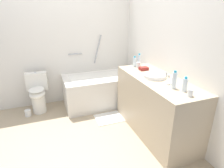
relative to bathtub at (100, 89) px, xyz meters
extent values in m
plane|color=tan|center=(-0.65, -0.96, -0.32)|extent=(3.89, 3.89, 0.00)
cube|color=white|center=(-0.65, 0.44, 0.96)|extent=(3.29, 0.10, 2.56)
cube|color=white|center=(0.84, -0.96, 0.96)|extent=(0.10, 3.10, 2.56)
cube|color=silver|center=(0.00, 0.00, -0.02)|extent=(1.41, 0.79, 0.59)
cube|color=white|center=(0.00, 0.00, 0.23)|extent=(1.16, 0.57, 0.09)
cylinder|color=#AEAEB3|center=(0.55, 0.00, 0.31)|extent=(0.09, 0.03, 0.03)
cylinder|color=#AEAEB3|center=(0.09, 0.36, 0.73)|extent=(0.18, 0.03, 0.58)
cylinder|color=#AEAEB3|center=(-0.39, 0.36, 0.67)|extent=(0.27, 0.03, 0.03)
cylinder|color=white|center=(-1.18, 0.06, -0.12)|extent=(0.24, 0.24, 0.39)
ellipsoid|color=white|center=(-1.18, 0.02, 0.08)|extent=(0.31, 0.38, 0.14)
ellipsoid|color=white|center=(-1.18, 0.02, 0.16)|extent=(0.29, 0.36, 0.02)
cube|color=white|center=(-1.17, 0.23, 0.24)|extent=(0.39, 0.17, 0.33)
cylinder|color=#B1B1B6|center=(-1.17, 0.23, 0.42)|extent=(0.03, 0.03, 0.01)
cube|color=tan|center=(0.50, -1.23, 0.13)|extent=(0.59, 1.55, 0.89)
cylinder|color=white|center=(0.48, -1.19, 0.60)|extent=(0.32, 0.32, 0.05)
cylinder|color=#B8B8BD|center=(0.68, -1.19, 0.60)|extent=(0.02, 0.02, 0.05)
cylinder|color=#B8B8BD|center=(0.64, -1.19, 0.63)|extent=(0.08, 0.02, 0.02)
cylinder|color=#B8B8BD|center=(0.68, -1.25, 0.59)|extent=(0.03, 0.03, 0.04)
cylinder|color=#B8B8BD|center=(0.68, -1.13, 0.59)|extent=(0.03, 0.03, 0.04)
cylinder|color=silver|center=(0.53, -1.74, 0.66)|extent=(0.06, 0.06, 0.16)
cylinder|color=teal|center=(0.53, -1.74, 0.75)|extent=(0.03, 0.03, 0.02)
cylinder|color=silver|center=(0.55, -0.56, 0.67)|extent=(0.06, 0.06, 0.20)
cylinder|color=teal|center=(0.55, -0.56, 0.78)|extent=(0.03, 0.03, 0.02)
cylinder|color=silver|center=(0.47, -1.62, 0.68)|extent=(0.06, 0.06, 0.21)
cylinder|color=teal|center=(0.47, -1.62, 0.79)|extent=(0.03, 0.03, 0.02)
cylinder|color=silver|center=(0.47, -0.56, 0.65)|extent=(0.06, 0.06, 0.16)
cylinder|color=teal|center=(0.47, -0.56, 0.75)|extent=(0.03, 0.03, 0.02)
cylinder|color=white|center=(0.49, -0.65, 0.62)|extent=(0.07, 0.07, 0.10)
cylinder|color=white|center=(0.50, -1.88, 0.62)|extent=(0.06, 0.06, 0.08)
cube|color=maroon|center=(0.51, -0.80, 0.60)|extent=(0.14, 0.10, 0.05)
cube|color=white|center=(0.51, -1.47, 0.58)|extent=(0.09, 0.06, 0.02)
cube|color=white|center=(0.08, -0.63, -0.31)|extent=(0.70, 0.39, 0.01)
cylinder|color=white|center=(-1.39, -0.03, -0.26)|extent=(0.11, 0.11, 0.12)
camera|label=1|loc=(-1.02, -3.39, 1.48)|focal=30.29mm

